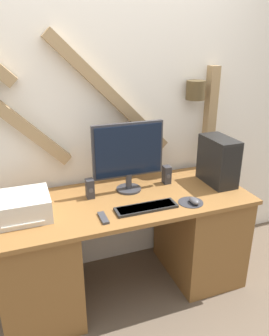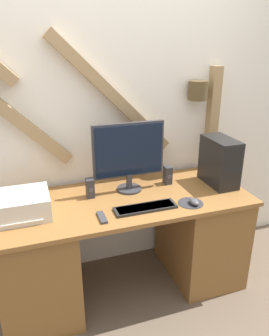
{
  "view_description": "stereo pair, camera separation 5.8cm",
  "coord_description": "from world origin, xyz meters",
  "px_view_note": "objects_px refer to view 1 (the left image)",
  "views": [
    {
      "loc": [
        -0.65,
        -1.59,
        1.83
      ],
      "look_at": [
        0.07,
        0.37,
        1.0
      ],
      "focal_mm": 35.0,
      "sensor_mm": 36.0,
      "label": 1
    },
    {
      "loc": [
        -0.6,
        -1.61,
        1.83
      ],
      "look_at": [
        0.07,
        0.37,
        1.0
      ],
      "focal_mm": 35.0,
      "sensor_mm": 36.0,
      "label": 2
    }
  ],
  "objects_px": {
    "keyboard": "(146,207)",
    "speaker_left": "(90,189)",
    "remote_control": "(103,218)",
    "mouse": "(194,201)",
    "computer_tower": "(218,161)",
    "speaker_right": "(167,175)",
    "monitor": "(128,153)",
    "printer": "(21,207)"
  },
  "relations": [
    {
      "from": "speaker_left",
      "to": "remote_control",
      "type": "bearing_deg",
      "value": -88.68
    },
    {
      "from": "remote_control",
      "to": "speaker_left",
      "type": "bearing_deg",
      "value": 91.32
    },
    {
      "from": "mouse",
      "to": "computer_tower",
      "type": "relative_size",
      "value": 0.27
    },
    {
      "from": "remote_control",
      "to": "mouse",
      "type": "bearing_deg",
      "value": -1.93
    },
    {
      "from": "computer_tower",
      "to": "printer",
      "type": "distance_m",
      "value": 1.45
    },
    {
      "from": "monitor",
      "to": "remote_control",
      "type": "relative_size",
      "value": 3.65
    },
    {
      "from": "monitor",
      "to": "speaker_right",
      "type": "bearing_deg",
      "value": 2.54
    },
    {
      "from": "mouse",
      "to": "speaker_left",
      "type": "distance_m",
      "value": 0.73
    },
    {
      "from": "speaker_left",
      "to": "printer",
      "type": "bearing_deg",
      "value": -165.93
    },
    {
      "from": "keyboard",
      "to": "remote_control",
      "type": "height_order",
      "value": "keyboard"
    },
    {
      "from": "speaker_left",
      "to": "speaker_right",
      "type": "height_order",
      "value": "same"
    },
    {
      "from": "keyboard",
      "to": "speaker_left",
      "type": "relative_size",
      "value": 3.03
    },
    {
      "from": "printer",
      "to": "remote_control",
      "type": "bearing_deg",
      "value": -23.21
    },
    {
      "from": "computer_tower",
      "to": "keyboard",
      "type": "bearing_deg",
      "value": -163.34
    },
    {
      "from": "mouse",
      "to": "speaker_right",
      "type": "xyz_separation_m",
      "value": [
        -0.03,
        0.38,
        0.05
      ]
    },
    {
      "from": "printer",
      "to": "speaker_right",
      "type": "height_order",
      "value": "printer"
    },
    {
      "from": "monitor",
      "to": "speaker_right",
      "type": "height_order",
      "value": "monitor"
    },
    {
      "from": "speaker_right",
      "to": "remote_control",
      "type": "distance_m",
      "value": 0.71
    },
    {
      "from": "computer_tower",
      "to": "printer",
      "type": "xyz_separation_m",
      "value": [
        -1.45,
        -0.03,
        -0.11
      ]
    },
    {
      "from": "mouse",
      "to": "remote_control",
      "type": "height_order",
      "value": "mouse"
    },
    {
      "from": "monitor",
      "to": "computer_tower",
      "type": "xyz_separation_m",
      "value": [
        0.69,
        -0.12,
        -0.11
      ]
    },
    {
      "from": "mouse",
      "to": "remote_control",
      "type": "bearing_deg",
      "value": 178.07
    },
    {
      "from": "printer",
      "to": "remote_control",
      "type": "distance_m",
      "value": 0.52
    },
    {
      "from": "computer_tower",
      "to": "remote_control",
      "type": "relative_size",
      "value": 2.52
    },
    {
      "from": "mouse",
      "to": "monitor",
      "type": "bearing_deg",
      "value": 133.22
    },
    {
      "from": "monitor",
      "to": "computer_tower",
      "type": "relative_size",
      "value": 1.45
    },
    {
      "from": "keyboard",
      "to": "computer_tower",
      "type": "xyz_separation_m",
      "value": [
        0.67,
        0.2,
        0.17
      ]
    },
    {
      "from": "printer",
      "to": "speaker_left",
      "type": "height_order",
      "value": "printer"
    },
    {
      "from": "printer",
      "to": "speaker_right",
      "type": "relative_size",
      "value": 2.54
    },
    {
      "from": "mouse",
      "to": "computer_tower",
      "type": "xyz_separation_m",
      "value": [
        0.34,
        0.25,
        0.16
      ]
    },
    {
      "from": "computer_tower",
      "to": "speaker_right",
      "type": "height_order",
      "value": "computer_tower"
    },
    {
      "from": "computer_tower",
      "to": "printer",
      "type": "relative_size",
      "value": 1.03
    },
    {
      "from": "speaker_right",
      "to": "mouse",
      "type": "bearing_deg",
      "value": -85.98
    },
    {
      "from": "monitor",
      "to": "remote_control",
      "type": "bearing_deg",
      "value": -129.92
    },
    {
      "from": "monitor",
      "to": "remote_control",
      "type": "distance_m",
      "value": 0.53
    },
    {
      "from": "computer_tower",
      "to": "printer",
      "type": "height_order",
      "value": "computer_tower"
    },
    {
      "from": "mouse",
      "to": "printer",
      "type": "xyz_separation_m",
      "value": [
        -1.11,
        0.22,
        0.05
      ]
    },
    {
      "from": "computer_tower",
      "to": "speaker_left",
      "type": "bearing_deg",
      "value": 174.82
    },
    {
      "from": "monitor",
      "to": "printer",
      "type": "height_order",
      "value": "monitor"
    },
    {
      "from": "printer",
      "to": "remote_control",
      "type": "height_order",
      "value": "printer"
    },
    {
      "from": "monitor",
      "to": "computer_tower",
      "type": "bearing_deg",
      "value": -9.52
    },
    {
      "from": "computer_tower",
      "to": "remote_control",
      "type": "bearing_deg",
      "value": -166.74
    }
  ]
}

